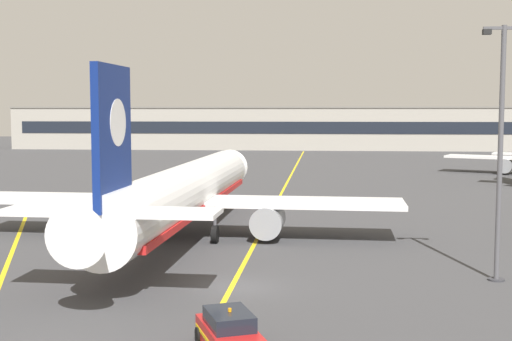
% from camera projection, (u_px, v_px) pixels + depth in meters
% --- Properties ---
extents(ground_plane, '(400.00, 400.00, 0.00)m').
position_uv_depth(ground_plane, '(240.00, 287.00, 36.01)').
color(ground_plane, '#3D3D3F').
extents(taxiway_centreline, '(3.03, 179.98, 0.01)m').
position_uv_depth(taxiway_centreline, '(274.00, 207.00, 65.78)').
color(taxiway_centreline, yellow).
rests_on(taxiway_centreline, ground).
extents(taxiway_lead_in_stripe, '(21.30, 56.30, 0.01)m').
position_uv_depth(taxiway_lead_in_stripe, '(4.00, 273.00, 39.21)').
color(taxiway_lead_in_stripe, yellow).
rests_on(taxiway_lead_in_stripe, ground).
extents(airliner_foreground, '(32.16, 41.49, 11.65)m').
position_uv_depth(airliner_foreground, '(185.00, 192.00, 49.79)').
color(airliner_foreground, white).
rests_on(airliner_foreground, ground).
extents(apron_lamp_post, '(2.24, 0.90, 13.93)m').
position_uv_depth(apron_lamp_post, '(500.00, 149.00, 36.79)').
color(apron_lamp_post, '#515156').
rests_on(apron_lamp_post, ground).
extents(service_car_nearest, '(3.26, 4.57, 1.79)m').
position_uv_depth(service_car_nearest, '(230.00, 334.00, 26.14)').
color(service_car_nearest, red).
rests_on(service_car_nearest, ground).
extents(terminal_building, '(139.77, 12.40, 10.30)m').
position_uv_depth(terminal_building, '(301.00, 128.00, 163.22)').
color(terminal_building, '#9E998E').
rests_on(terminal_building, ground).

